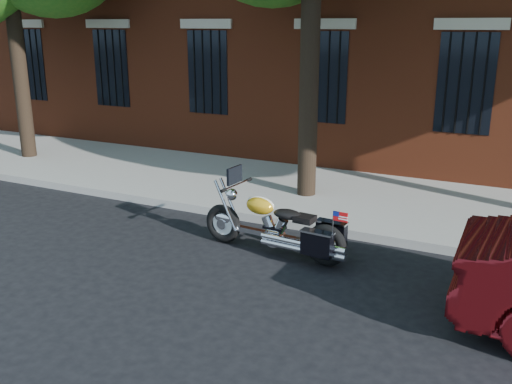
% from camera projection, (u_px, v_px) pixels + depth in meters
% --- Properties ---
extents(ground, '(120.00, 120.00, 0.00)m').
position_uv_depth(ground, '(208.00, 246.00, 8.95)').
color(ground, black).
rests_on(ground, ground).
extents(curb, '(40.00, 0.16, 0.15)m').
position_uv_depth(curb, '(248.00, 216.00, 10.11)').
color(curb, gray).
rests_on(curb, ground).
extents(sidewalk, '(40.00, 3.60, 0.15)m').
position_uv_depth(sidewalk, '(290.00, 190.00, 11.72)').
color(sidewalk, gray).
rests_on(sidewalk, ground).
extents(motorcycle, '(2.49, 0.83, 1.27)m').
position_uv_depth(motorcycle, '(279.00, 228.00, 8.48)').
color(motorcycle, black).
rests_on(motorcycle, ground).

